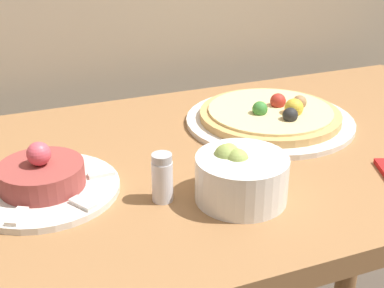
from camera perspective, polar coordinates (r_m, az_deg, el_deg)
dining_table at (r=0.96m, az=3.27°, el=-7.76°), size 1.17×0.62×0.76m
pizza_plate at (r=1.02m, az=8.39°, el=2.92°), size 0.32×0.32×0.06m
tartare_plate at (r=0.80m, az=-15.66°, el=-3.82°), size 0.22×0.22×0.08m
small_bowl at (r=0.75m, az=5.20°, el=-3.48°), size 0.13×0.13×0.08m
salt_shaker at (r=0.75m, az=-3.19°, el=-3.63°), size 0.03×0.03×0.07m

